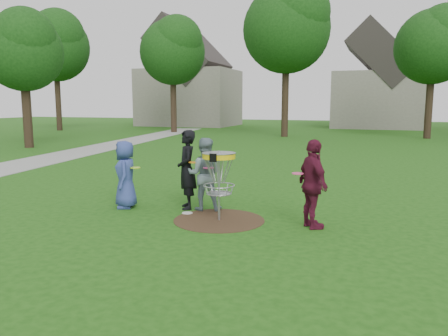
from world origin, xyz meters
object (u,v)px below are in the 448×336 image
(player_blue, at_px, (125,174))
(player_grey, at_px, (204,174))
(player_maroon, at_px, (313,184))
(disc_golf_basket, at_px, (219,169))
(player_black, at_px, (187,170))

(player_blue, relative_size, player_grey, 0.95)
(player_maroon, distance_m, disc_golf_basket, 1.82)
(player_black, bearing_deg, player_maroon, 47.57)
(player_black, bearing_deg, player_blue, -104.06)
(player_maroon, height_order, disc_golf_basket, player_maroon)
(player_grey, xyz_separation_m, disc_golf_basket, (0.59, -0.70, 0.24))
(player_blue, relative_size, player_maroon, 0.90)
(player_grey, relative_size, player_maroon, 0.95)
(player_blue, distance_m, disc_golf_basket, 2.34)
(player_blue, height_order, player_maroon, player_maroon)
(player_black, distance_m, disc_golf_basket, 1.22)
(player_black, distance_m, player_maroon, 2.86)
(player_maroon, bearing_deg, player_black, 42.53)
(player_blue, xyz_separation_m, player_maroon, (4.10, -0.26, 0.08))
(player_black, xyz_separation_m, player_maroon, (2.79, -0.63, -0.04))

